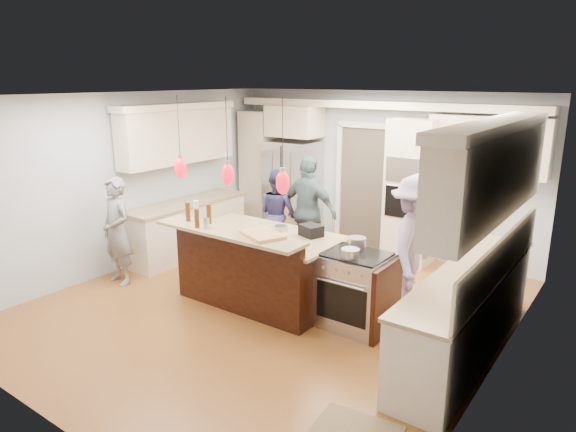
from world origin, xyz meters
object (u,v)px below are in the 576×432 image
person_bar_end (117,231)px  person_far_left (278,214)px  refrigerator (292,190)px  kitchen_island (261,266)px  island_range (357,291)px

person_bar_end → person_far_left: bearing=68.5°
refrigerator → kitchen_island: (1.30, -2.57, -0.42)m
kitchen_island → island_range: bearing=3.1°
kitchen_island → person_far_left: bearing=119.2°
refrigerator → kitchen_island: size_ratio=0.86×
refrigerator → island_range: (2.71, -2.49, -0.44)m
island_range → person_far_left: size_ratio=0.62×
island_range → person_bar_end: 3.57m
kitchen_island → person_far_left: 1.77m
person_bar_end → person_far_left: size_ratio=1.06×
person_bar_end → refrigerator: bearing=83.8°
refrigerator → person_bar_end: refrigerator is taller
refrigerator → kitchen_island: 2.91m
person_bar_end → person_far_left: 2.55m
kitchen_island → person_bar_end: bearing=-160.7°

